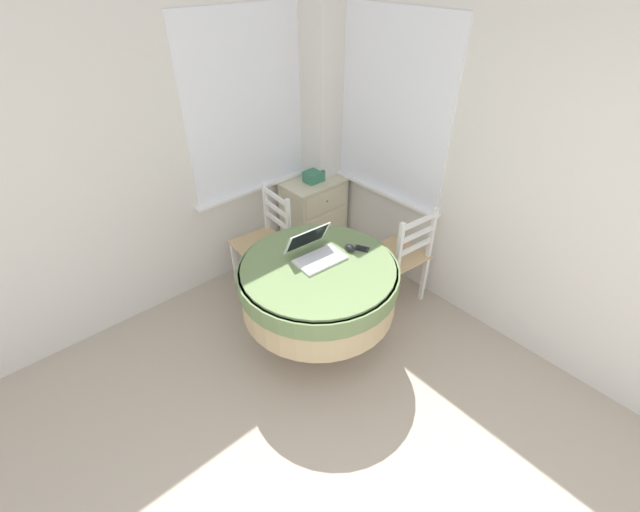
% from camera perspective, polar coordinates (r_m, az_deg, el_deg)
% --- Properties ---
extents(corner_room_shell, '(4.61, 4.84, 2.55)m').
position_cam_1_polar(corner_room_shell, '(2.88, 0.17, 10.42)').
color(corner_room_shell, silver).
rests_on(corner_room_shell, ground_plane).
extents(round_dining_table, '(1.13, 1.13, 0.74)m').
position_cam_1_polar(round_dining_table, '(3.03, -0.24, -3.68)').
color(round_dining_table, '#4C3D2D').
rests_on(round_dining_table, ground_plane).
extents(laptop, '(0.36, 0.33, 0.20)m').
position_cam_1_polar(laptop, '(2.99, -0.60, 0.55)').
color(laptop, white).
rests_on(laptop, round_dining_table).
extents(computer_mouse, '(0.06, 0.09, 0.04)m').
position_cam_1_polar(computer_mouse, '(3.07, 4.01, 1.09)').
color(computer_mouse, black).
rests_on(computer_mouse, round_dining_table).
extents(cell_phone, '(0.10, 0.12, 0.01)m').
position_cam_1_polar(cell_phone, '(3.10, 5.59, 1.01)').
color(cell_phone, black).
rests_on(cell_phone, round_dining_table).
extents(dining_chair_near_back_window, '(0.44, 0.44, 0.91)m').
position_cam_1_polar(dining_chair_near_back_window, '(3.71, -7.34, 1.73)').
color(dining_chair_near_back_window, tan).
rests_on(dining_chair_near_back_window, ground_plane).
extents(dining_chair_near_right_window, '(0.45, 0.44, 0.91)m').
position_cam_1_polar(dining_chair_near_right_window, '(3.57, 10.66, -0.12)').
color(dining_chair_near_right_window, tan).
rests_on(dining_chair_near_right_window, ground_plane).
extents(corner_cabinet, '(0.59, 0.41, 0.75)m').
position_cam_1_polar(corner_cabinet, '(4.23, -0.84, 5.45)').
color(corner_cabinet, beige).
rests_on(corner_cabinet, ground_plane).
extents(storage_box, '(0.17, 0.13, 0.10)m').
position_cam_1_polar(storage_box, '(4.02, -0.85, 10.59)').
color(storage_box, '#387A5B').
rests_on(storage_box, corner_cabinet).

